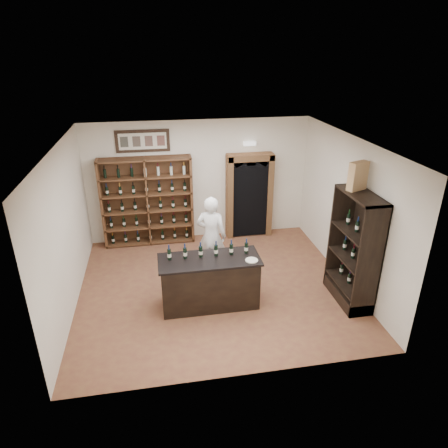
{
  "coord_description": "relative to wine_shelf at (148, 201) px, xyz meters",
  "views": [
    {
      "loc": [
        -1.06,
        -6.97,
        4.59
      ],
      "look_at": [
        0.24,
        0.3,
        1.27
      ],
      "focal_mm": 32.0,
      "sensor_mm": 36.0,
      "label": 1
    }
  ],
  "objects": [
    {
      "name": "floor",
      "position": [
        1.3,
        -2.33,
        -1.1
      ],
      "size": [
        5.5,
        5.5,
        0.0
      ],
      "primitive_type": "plane",
      "color": "brown",
      "rests_on": "ground"
    },
    {
      "name": "ceiling",
      "position": [
        1.3,
        -2.33,
        1.9
      ],
      "size": [
        5.5,
        5.5,
        0.0
      ],
      "primitive_type": "plane",
      "rotation": [
        3.14,
        0.0,
        0.0
      ],
      "color": "white",
      "rests_on": "wall_back"
    },
    {
      "name": "wall_back",
      "position": [
        1.3,
        0.17,
        0.4
      ],
      "size": [
        5.5,
        0.04,
        3.0
      ],
      "primitive_type": "cube",
      "color": "white",
      "rests_on": "ground"
    },
    {
      "name": "wall_left",
      "position": [
        -1.45,
        -2.33,
        0.4
      ],
      "size": [
        0.04,
        5.0,
        3.0
      ],
      "primitive_type": "cube",
      "color": "white",
      "rests_on": "ground"
    },
    {
      "name": "wall_right",
      "position": [
        4.05,
        -2.33,
        0.4
      ],
      "size": [
        0.04,
        5.0,
        3.0
      ],
      "primitive_type": "cube",
      "color": "white",
      "rests_on": "ground"
    },
    {
      "name": "wine_shelf",
      "position": [
        0.0,
        0.0,
        0.0
      ],
      "size": [
        2.2,
        0.38,
        2.2
      ],
      "color": "#542E1C",
      "rests_on": "ground"
    },
    {
      "name": "framed_picture",
      "position": [
        0.0,
        0.14,
        1.45
      ],
      "size": [
        1.25,
        0.04,
        0.52
      ],
      "primitive_type": "cube",
      "color": "black",
      "rests_on": "wall_back"
    },
    {
      "name": "arched_doorway",
      "position": [
        2.55,
        -0.0,
        0.04
      ],
      "size": [
        1.17,
        0.35,
        2.17
      ],
      "color": "black",
      "rests_on": "ground"
    },
    {
      "name": "emergency_light",
      "position": [
        2.55,
        0.09,
        1.3
      ],
      "size": [
        0.3,
        0.1,
        0.1
      ],
      "primitive_type": "cube",
      "color": "white",
      "rests_on": "wall_back"
    },
    {
      "name": "tasting_counter",
      "position": [
        1.1,
        -2.93,
        -0.61
      ],
      "size": [
        1.88,
        0.78,
        1.0
      ],
      "color": "black",
      "rests_on": "ground"
    },
    {
      "name": "counter_bottle_0",
      "position": [
        0.38,
        -2.84,
        0.01
      ],
      "size": [
        0.07,
        0.07,
        0.3
      ],
      "color": "black",
      "rests_on": "tasting_counter"
    },
    {
      "name": "counter_bottle_1",
      "position": [
        0.67,
        -2.84,
        0.01
      ],
      "size": [
        0.07,
        0.07,
        0.3
      ],
      "color": "black",
      "rests_on": "tasting_counter"
    },
    {
      "name": "counter_bottle_2",
      "position": [
        0.96,
        -2.84,
        0.01
      ],
      "size": [
        0.07,
        0.07,
        0.3
      ],
      "color": "black",
      "rests_on": "tasting_counter"
    },
    {
      "name": "counter_bottle_3",
      "position": [
        1.24,
        -2.84,
        0.01
      ],
      "size": [
        0.07,
        0.07,
        0.3
      ],
      "color": "black",
      "rests_on": "tasting_counter"
    },
    {
      "name": "counter_bottle_4",
      "position": [
        1.53,
        -2.84,
        0.01
      ],
      "size": [
        0.07,
        0.07,
        0.3
      ],
      "color": "black",
      "rests_on": "tasting_counter"
    },
    {
      "name": "counter_bottle_5",
      "position": [
        1.82,
        -2.84,
        0.01
      ],
      "size": [
        0.07,
        0.07,
        0.3
      ],
      "color": "black",
      "rests_on": "tasting_counter"
    },
    {
      "name": "side_cabinet",
      "position": [
        3.82,
        -3.23,
        -0.35
      ],
      "size": [
        0.48,
        1.2,
        2.2
      ],
      "color": "black",
      "rests_on": "ground"
    },
    {
      "name": "shopkeeper",
      "position": [
        1.32,
        -1.75,
        -0.22
      ],
      "size": [
        0.76,
        0.64,
        1.76
      ],
      "primitive_type": "imported",
      "rotation": [
        0.0,
        0.0,
        2.74
      ],
      "color": "white",
      "rests_on": "ground"
    },
    {
      "name": "plate",
      "position": [
        1.85,
        -3.14,
        -0.09
      ],
      "size": [
        0.23,
        0.23,
        0.02
      ],
      "primitive_type": "cylinder",
      "color": "beige",
      "rests_on": "tasting_counter"
    },
    {
      "name": "wine_crate",
      "position": [
        3.79,
        -3.01,
        1.36
      ],
      "size": [
        0.4,
        0.28,
        0.52
      ],
      "primitive_type": "cube",
      "rotation": [
        0.0,
        0.0,
        0.38
      ],
      "color": "tan",
      "rests_on": "side_cabinet"
    }
  ]
}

